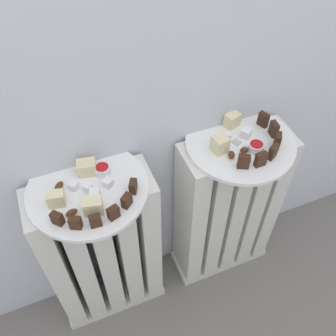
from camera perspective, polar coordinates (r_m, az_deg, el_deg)
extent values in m
cube|color=silver|center=(1.51, -8.11, -18.09)|extent=(0.36, 0.14, 0.03)
cube|color=silver|center=(1.23, -16.25, -13.98)|extent=(0.05, 0.14, 0.61)
cube|color=silver|center=(1.23, -12.98, -13.07)|extent=(0.05, 0.14, 0.61)
cube|color=silver|center=(1.23, -9.72, -12.11)|extent=(0.05, 0.14, 0.61)
cube|color=silver|center=(1.23, -6.49, -11.12)|extent=(0.05, 0.14, 0.61)
cube|color=silver|center=(1.24, -3.32, -10.10)|extent=(0.05, 0.14, 0.61)
cube|color=silver|center=(1.58, 7.54, -12.63)|extent=(0.36, 0.14, 0.03)
cube|color=silver|center=(1.27, 3.22, -7.90)|extent=(0.05, 0.14, 0.61)
cube|color=silver|center=(1.29, 6.12, -6.88)|extent=(0.05, 0.14, 0.61)
cube|color=silver|center=(1.32, 8.91, -5.87)|extent=(0.05, 0.14, 0.61)
cube|color=silver|center=(1.34, 11.58, -4.89)|extent=(0.05, 0.14, 0.61)
cube|color=silver|center=(1.37, 14.14, -3.95)|extent=(0.05, 0.14, 0.61)
cylinder|color=white|center=(0.98, -12.02, -3.07)|extent=(0.31, 0.31, 0.01)
cylinder|color=white|center=(1.08, 10.81, 3.75)|extent=(0.31, 0.31, 0.01)
cube|color=#382114|center=(0.91, -16.36, -7.33)|extent=(0.03, 0.03, 0.03)
cube|color=#382114|center=(0.89, -13.79, -8.03)|extent=(0.03, 0.03, 0.03)
cube|color=#382114|center=(0.89, -10.90, -7.81)|extent=(0.03, 0.02, 0.03)
cube|color=#382114|center=(0.89, -8.23, -6.69)|extent=(0.03, 0.02, 0.03)
cube|color=#382114|center=(0.91, -6.26, -4.90)|extent=(0.03, 0.03, 0.03)
cube|color=#382114|center=(0.93, -5.28, -2.79)|extent=(0.03, 0.03, 0.03)
cube|color=beige|center=(0.99, -12.18, 0.07)|extent=(0.05, 0.04, 0.04)
cube|color=beige|center=(0.94, -16.54, -4.48)|extent=(0.05, 0.04, 0.04)
cube|color=beige|center=(0.91, -11.24, -5.65)|extent=(0.05, 0.04, 0.04)
cube|color=white|center=(0.94, -10.97, -3.89)|extent=(0.03, 0.03, 0.02)
cube|color=white|center=(0.96, -9.08, -2.20)|extent=(0.03, 0.03, 0.02)
cube|color=white|center=(0.97, -14.02, -2.61)|extent=(0.03, 0.03, 0.02)
cube|color=white|center=(0.96, -12.05, -2.91)|extent=(0.03, 0.03, 0.02)
ellipsoid|color=#4C2814|center=(0.98, -16.12, -2.59)|extent=(0.03, 0.03, 0.01)
ellipsoid|color=#4C2814|center=(0.92, -14.34, -6.54)|extent=(0.03, 0.02, 0.02)
cylinder|color=white|center=(0.99, -9.84, -0.30)|extent=(0.04, 0.04, 0.02)
cylinder|color=#B21419|center=(0.98, -9.89, -0.06)|extent=(0.03, 0.03, 0.01)
cube|color=#382114|center=(1.00, 11.35, 0.95)|extent=(0.03, 0.03, 0.04)
cube|color=#382114|center=(1.01, 13.83, 1.27)|extent=(0.03, 0.02, 0.04)
cube|color=#382114|center=(1.04, 15.56, 2.39)|extent=(0.03, 0.03, 0.04)
cube|color=#382114|center=(1.07, 16.19, 3.98)|extent=(0.03, 0.03, 0.04)
cube|color=#382114|center=(1.11, 15.66, 5.67)|extent=(0.02, 0.03, 0.04)
cube|color=#382114|center=(1.13, 14.17, 7.10)|extent=(0.02, 0.03, 0.04)
cube|color=beige|center=(1.11, 9.66, 7.15)|extent=(0.05, 0.04, 0.04)
cube|color=beige|center=(1.03, 7.84, 3.52)|extent=(0.04, 0.04, 0.05)
cube|color=white|center=(1.08, 9.02, 4.81)|extent=(0.03, 0.03, 0.02)
cube|color=white|center=(1.09, 11.68, 5.17)|extent=(0.04, 0.04, 0.03)
ellipsoid|color=#4C2814|center=(1.04, 11.43, 2.64)|extent=(0.03, 0.02, 0.02)
ellipsoid|color=#4C2814|center=(1.03, 9.56, 1.99)|extent=(0.03, 0.03, 0.02)
cylinder|color=white|center=(1.06, 13.13, 3.16)|extent=(0.04, 0.04, 0.02)
cylinder|color=#B21419|center=(1.06, 13.18, 3.36)|extent=(0.04, 0.04, 0.01)
cube|color=#B7B7BC|center=(1.05, 12.58, 2.34)|extent=(0.03, 0.06, 0.00)
cube|color=#B7B7BC|center=(1.07, 10.31, 3.87)|extent=(0.03, 0.03, 0.00)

